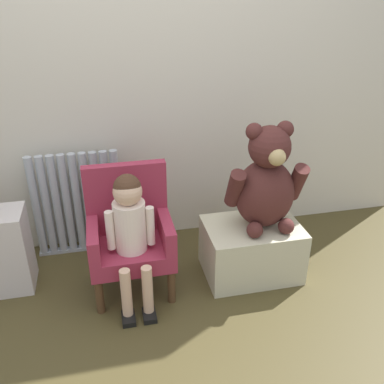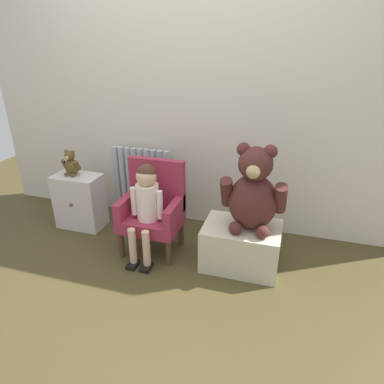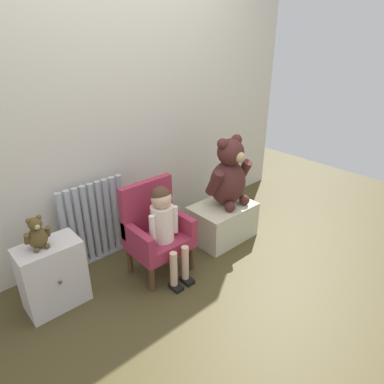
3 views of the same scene
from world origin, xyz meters
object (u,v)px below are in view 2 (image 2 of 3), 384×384
child_armchair (153,208)px  child_figure (146,199)px  radiator (142,185)px  small_teddy_bear (71,164)px  large_teddy_bear (253,193)px  low_bench (241,246)px  small_dresser (80,201)px

child_armchair → child_figure: (-0.00, -0.11, 0.13)m
radiator → small_teddy_bear: 0.64m
child_figure → large_teddy_bear: large_teddy_bear is taller
child_armchair → large_teddy_bear: large_teddy_bear is taller
child_figure → large_teddy_bear: bearing=5.6°
radiator → child_figure: size_ratio=0.92×
child_armchair → low_bench: bearing=-3.1°
radiator → child_figure: 0.64m
radiator → small_dresser: 0.56m
large_teddy_bear → radiator: bearing=156.0°
child_figure → child_armchair: bearing=90.0°
radiator → child_armchair: (0.29, -0.43, 0.02)m
child_armchair → child_figure: size_ratio=0.97×
child_armchair → large_teddy_bear: size_ratio=1.17×
child_figure → small_teddy_bear: (-0.80, 0.26, 0.10)m
child_armchair → low_bench: (0.71, -0.04, -0.19)m
small_dresser → small_teddy_bear: (-0.04, 0.00, 0.34)m
radiator → small_dresser: bearing=-148.3°
child_armchair → small_teddy_bear: bearing=169.7°
low_bench → small_dresser: bearing=173.1°
radiator → child_armchair: child_armchair is taller
large_teddy_bear → small_teddy_bear: size_ratio=2.77×
large_teddy_bear → small_teddy_bear: 1.58m
child_armchair → large_teddy_bear: 0.81m
child_figure → low_bench: bearing=6.1°
child_figure → low_bench: (0.71, 0.08, -0.32)m
large_teddy_bear → child_figure: bearing=-174.4°
large_teddy_bear → low_bench: bearing=-179.4°
low_bench → child_figure: bearing=-173.9°
small_dresser → large_teddy_bear: size_ratio=0.79×
child_figure → radiator: bearing=118.0°
radiator → child_armchair: size_ratio=0.94×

